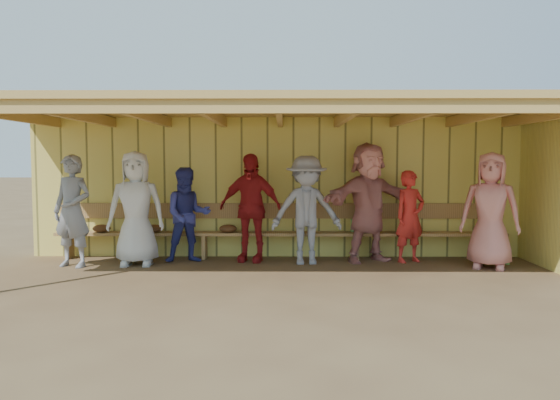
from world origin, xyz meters
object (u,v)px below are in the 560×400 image
object	(u,v)px
player_g	(410,216)
player_f	(368,202)
player_d	(250,208)
player_h	(490,210)
player_c	(188,215)
bench	(280,227)
player_b	(136,208)
player_e	(307,210)
player_a	(72,211)

from	to	relation	value
player_g	player_f	bearing A→B (deg)	151.89
player_d	player_h	world-z (taller)	player_h
player_c	player_g	distance (m)	3.64
player_d	player_c	bearing A→B (deg)	-161.54
player_c	bench	xyz separation A→B (m)	(1.51, 0.39, -0.25)
player_d	player_b	bearing A→B (deg)	-155.86
player_b	player_e	size ratio (longest dim) A/B	1.04
player_e	player_f	distance (m)	1.05
player_g	player_h	bearing A→B (deg)	-48.59
player_d	player_e	size ratio (longest dim) A/B	1.02
player_b	player_f	size ratio (longest dim) A/B	0.93
player_g	bench	xyz separation A→B (m)	(-2.12, 0.35, -0.22)
player_f	player_h	distance (m)	1.88
player_g	player_h	xyz separation A→B (m)	(1.12, -0.50, 0.15)
player_c	player_f	bearing A→B (deg)	-13.27
player_f	player_d	bearing A→B (deg)	155.63
player_d	player_e	distance (m)	0.94
player_g	player_c	bearing A→B (deg)	156.21
player_a	player_f	distance (m)	4.72
player_d	player_g	distance (m)	2.62
player_g	player_e	bearing A→B (deg)	161.21
player_d	bench	world-z (taller)	player_d
player_c	player_h	bearing A→B (deg)	-20.43
player_b	player_d	size ratio (longest dim) A/B	1.02
player_b	player_e	world-z (taller)	player_b
player_e	player_f	world-z (taller)	player_f
player_h	player_b	bearing A→B (deg)	-158.86
player_f	player_b	bearing A→B (deg)	160.79
player_a	player_b	xyz separation A→B (m)	(0.95, 0.16, 0.03)
player_d	player_f	world-z (taller)	player_f
player_g	bench	bearing A→B (deg)	146.18
player_c	player_e	bearing A→B (deg)	-18.65
player_b	player_g	bearing A→B (deg)	-1.49
player_f	bench	world-z (taller)	player_f
player_e	player_h	world-z (taller)	player_h
player_e	bench	distance (m)	0.75
player_e	player_g	world-z (taller)	player_e
player_d	player_h	size ratio (longest dim) A/B	0.99
player_a	player_b	world-z (taller)	player_b
player_h	bench	size ratio (longest dim) A/B	0.24
player_c	player_g	world-z (taller)	player_c
player_f	player_g	xyz separation A→B (m)	(0.67, -0.04, -0.23)
player_b	player_h	world-z (taller)	player_b
player_b	bench	size ratio (longest dim) A/B	0.24
player_c	player_d	distance (m)	1.03
player_a	player_g	distance (m)	5.38
player_c	player_f	distance (m)	2.97
player_e	player_g	bearing A→B (deg)	1.94
player_a	player_c	bearing A→B (deg)	30.00
player_d	player_h	bearing A→B (deg)	5.23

